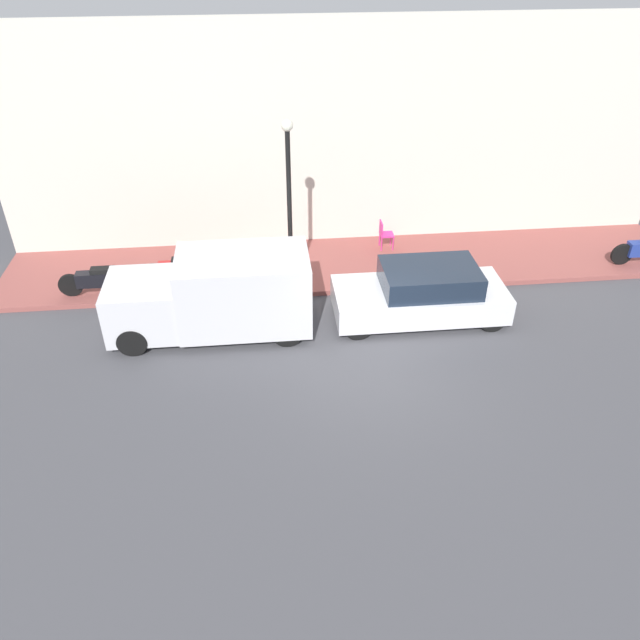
% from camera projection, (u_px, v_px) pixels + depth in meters
% --- Properties ---
extents(ground_plane, '(60.00, 60.00, 0.00)m').
position_uv_depth(ground_plane, '(376.00, 366.00, 14.21)').
color(ground_plane, '#47474C').
extents(sidewalk, '(3.11, 19.40, 0.13)m').
position_uv_depth(sidewalk, '(347.00, 264.00, 18.04)').
color(sidewalk, '#934C47').
rests_on(sidewalk, ground_plane).
extents(building_facade, '(0.30, 19.40, 6.41)m').
position_uv_depth(building_facade, '(342.00, 138.00, 17.69)').
color(building_facade, silver).
rests_on(building_facade, ground_plane).
extents(parked_car, '(1.81, 4.27, 1.41)m').
position_uv_depth(parked_car, '(422.00, 294.00, 15.53)').
color(parked_car, silver).
rests_on(parked_car, ground_plane).
extents(delivery_van, '(1.87, 4.78, 1.99)m').
position_uv_depth(delivery_van, '(214.00, 295.00, 14.85)').
color(delivery_van, silver).
rests_on(delivery_van, ground_plane).
extents(motorcycle_red, '(0.30, 1.93, 0.73)m').
position_uv_depth(motorcycle_red, '(179.00, 269.00, 16.83)').
color(motorcycle_red, '#B21E1E').
rests_on(motorcycle_red, sidewalk).
extents(motorcycle_black, '(0.30, 2.09, 0.77)m').
position_uv_depth(motorcycle_black, '(99.00, 280.00, 16.30)').
color(motorcycle_black, black).
rests_on(motorcycle_black, sidewalk).
extents(streetlamp, '(0.29, 0.29, 4.51)m').
position_uv_depth(streetlamp, '(289.00, 191.00, 15.27)').
color(streetlamp, black).
rests_on(streetlamp, sidewalk).
extents(cafe_chair, '(0.40, 0.40, 0.85)m').
position_uv_depth(cafe_chair, '(384.00, 233.00, 18.46)').
color(cafe_chair, '#D8338C').
rests_on(cafe_chair, sidewalk).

